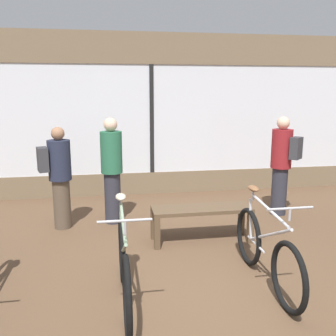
{
  "coord_description": "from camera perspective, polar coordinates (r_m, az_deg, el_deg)",
  "views": [
    {
      "loc": [
        -0.91,
        -3.62,
        2.11
      ],
      "look_at": [
        0.0,
        1.84,
        0.95
      ],
      "focal_mm": 40.0,
      "sensor_mm": 36.0,
      "label": 1
    }
  ],
  "objects": [
    {
      "name": "ground_plane",
      "position": [
        4.29,
        4.24,
        -17.67
      ],
      "size": [
        24.0,
        24.0,
        0.0
      ],
      "primitive_type": "plane",
      "color": "brown"
    },
    {
      "name": "shop_back_wall",
      "position": [
        7.55,
        -2.52,
        8.22
      ],
      "size": [
        12.0,
        0.08,
        3.2
      ],
      "color": "#7A664C",
      "rests_on": "ground_plane"
    },
    {
      "name": "bicycle_left",
      "position": [
        3.84,
        -6.72,
        -14.69
      ],
      "size": [
        0.46,
        1.74,
        1.05
      ],
      "color": "black",
      "rests_on": "ground_plane"
    },
    {
      "name": "bicycle_right",
      "position": [
        4.32,
        14.66,
        -12.14
      ],
      "size": [
        0.46,
        1.73,
        1.03
      ],
      "color": "black",
      "rests_on": "ground_plane"
    },
    {
      "name": "display_bench",
      "position": [
        5.32,
        5.15,
        -6.91
      ],
      "size": [
        1.4,
        0.44,
        0.5
      ],
      "color": "brown",
      "rests_on": "ground_plane"
    },
    {
      "name": "customer_near_rack",
      "position": [
        6.59,
        16.97,
        0.77
      ],
      "size": [
        0.54,
        0.55,
        1.68
      ],
      "color": "#2D2D38",
      "rests_on": "ground_plane"
    },
    {
      "name": "customer_by_window",
      "position": [
        5.98,
        -8.56,
        -0.1
      ],
      "size": [
        0.48,
        0.48,
        1.69
      ],
      "color": "#2D2D38",
      "rests_on": "ground_plane"
    },
    {
      "name": "customer_mid_floor",
      "position": [
        5.92,
        -16.3,
        -1.02
      ],
      "size": [
        0.54,
        0.42,
        1.57
      ],
      "color": "brown",
      "rests_on": "ground_plane"
    }
  ]
}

